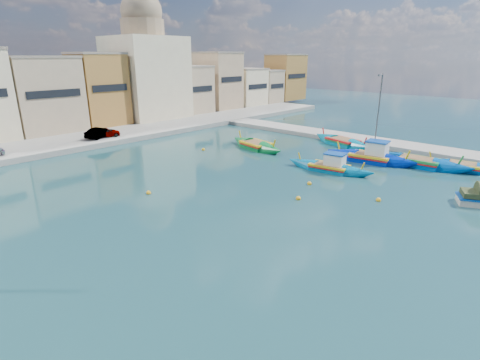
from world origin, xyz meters
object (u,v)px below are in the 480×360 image
luzzu_blue_south (417,163)px  luzzu_cyan_south (462,168)px  quay_street_lamp (379,107)px  luzzu_turquoise_cabin (330,168)px  luzzu_cyan_mid (342,143)px  church_block (145,66)px  luzzu_blue_cabin (371,158)px  luzzu_green (256,146)px

luzzu_blue_south → luzzu_cyan_south: 3.77m
quay_street_lamp → luzzu_blue_south: quay_street_lamp is taller
luzzu_turquoise_cabin → luzzu_cyan_mid: 11.02m
church_block → luzzu_blue_south: bearing=-87.4°
luzzu_blue_cabin → luzzu_cyan_south: (2.87, -7.31, -0.15)m
luzzu_blue_south → luzzu_green: bearing=107.6°
quay_street_lamp → luzzu_cyan_south: (-4.30, -10.09, -4.08)m
quay_street_lamp → luzzu_blue_south: 9.52m
luzzu_turquoise_cabin → luzzu_cyan_south: (8.35, -8.71, -0.07)m
church_block → luzzu_green: size_ratio=2.19×
luzzu_blue_cabin → luzzu_blue_south: size_ratio=0.95×
luzzu_blue_south → luzzu_cyan_south: size_ratio=1.28×
luzzu_green → luzzu_turquoise_cabin: bearing=-101.5°
luzzu_green → luzzu_blue_south: bearing=-72.4°
luzzu_cyan_mid → luzzu_blue_south: (-3.16, -9.32, 0.02)m
quay_street_lamp → luzzu_green: quay_street_lamp is taller
luzzu_green → luzzu_cyan_south: bearing=-71.9°
quay_street_lamp → luzzu_blue_cabin: (-7.17, -2.78, -3.93)m
quay_street_lamp → luzzu_cyan_south: size_ratio=1.02×
luzzu_blue_cabin → luzzu_cyan_mid: size_ratio=1.02×
church_block → luzzu_cyan_south: 44.94m
luzzu_blue_south → luzzu_cyan_south: bearing=-69.9°
luzzu_cyan_mid → luzzu_blue_south: 9.84m
luzzu_cyan_mid → luzzu_cyan_south: luzzu_cyan_mid is taller
quay_street_lamp → luzzu_cyan_mid: (-2.44, 2.77, -4.05)m
luzzu_turquoise_cabin → luzzu_cyan_south: size_ratio=1.08×
quay_street_lamp → luzzu_cyan_south: quay_street_lamp is taller
luzzu_green → luzzu_cyan_mid: bearing=-37.7°
luzzu_cyan_mid → luzzu_cyan_south: 12.99m
luzzu_turquoise_cabin → luzzu_cyan_mid: bearing=22.1°
church_block → luzzu_turquoise_cabin: church_block is taller
luzzu_turquoise_cabin → luzzu_blue_south: bearing=-36.2°
church_block → luzzu_green: church_block is taller
quay_street_lamp → luzzu_blue_cabin: 8.64m
luzzu_turquoise_cabin → luzzu_cyan_mid: luzzu_turquoise_cabin is taller
luzzu_cyan_south → luzzu_turquoise_cabin: bearing=133.8°
luzzu_blue_cabin → luzzu_blue_south: (1.57, -3.77, -0.10)m
luzzu_cyan_south → luzzu_blue_cabin: bearing=111.4°
luzzu_blue_south → luzzu_blue_cabin: bearing=112.6°
luzzu_blue_south → luzzu_cyan_south: (1.30, -3.54, -0.05)m
quay_street_lamp → luzzu_blue_cabin: quay_street_lamp is taller
luzzu_blue_cabin → luzzu_cyan_south: bearing=-68.6°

